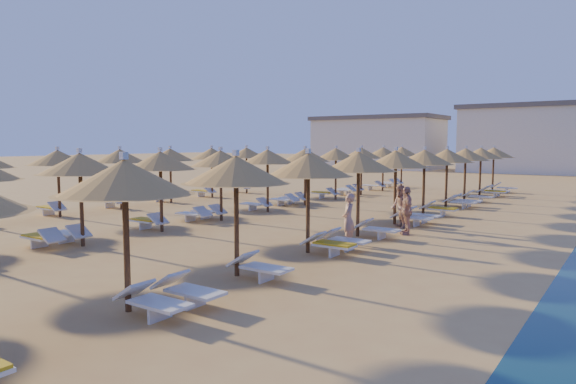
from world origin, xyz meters
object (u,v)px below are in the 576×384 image
Objects in this scene: parasol_row_west at (245,159)px; beachgoer_a at (348,219)px; parasol_row_east at (378,162)px; beachgoer_c at (406,210)px; beachgoer_b at (400,207)px.

beachgoer_a is (6.77, -3.16, -1.72)m from parasol_row_west.
parasol_row_east is at bearing 0.00° from parasol_row_west.
beachgoer_a is (-0.79, -2.87, -0.03)m from beachgoer_c.
parasol_row_west is at bearing -125.67° from beachgoer_b.
parasol_row_east is 23.00× the size of beachgoer_a.
beachgoer_b is 0.99× the size of beachgoer_a.
beachgoer_b is 0.96× the size of beachgoer_c.
parasol_row_west is (-6.32, 0.00, 0.00)m from parasol_row_east.
beachgoer_a is at bearing -43.98° from beachgoer_b.
parasol_row_east is 6.32m from parasol_row_west.
parasol_row_west is 7.10m from beachgoer_b.
beachgoer_c reaches higher than beachgoer_b.
beachgoer_c is at bearing -13.06° from parasol_row_east.
beachgoer_a is (0.45, -3.16, -1.72)m from parasol_row_east.
parasol_row_east is 2.01m from beachgoer_b.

